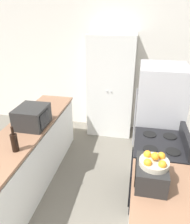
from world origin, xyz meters
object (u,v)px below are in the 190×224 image
at_px(refrigerator, 158,120).
at_px(fruit_bowl, 154,161).
at_px(wine_bottle, 14,142).
at_px(toaster_oven, 151,174).
at_px(pantry_cabinet, 111,87).
at_px(stove, 156,171).
at_px(microwave, 32,117).

height_order(refrigerator, fruit_bowl, refrigerator).
relative_size(wine_bottle, toaster_oven, 0.83).
relative_size(refrigerator, wine_bottle, 5.37).
bearing_deg(refrigerator, wine_bottle, -142.96).
bearing_deg(fruit_bowl, pantry_cabinet, 106.22).
bearing_deg(toaster_oven, pantry_cabinet, 105.96).
xyz_separation_m(stove, fruit_bowl, (-0.14, -0.74, 0.71)).
height_order(microwave, fruit_bowl, fruit_bowl).
xyz_separation_m(wine_bottle, toaster_oven, (1.52, -0.23, -0.01)).
bearing_deg(toaster_oven, fruit_bowl, -26.54).
bearing_deg(refrigerator, toaster_oven, -96.30).
distance_m(stove, fruit_bowl, 1.03).
bearing_deg(pantry_cabinet, wine_bottle, -109.94).
bearing_deg(toaster_oven, microwave, 152.45).
relative_size(pantry_cabinet, toaster_oven, 5.24).
relative_size(refrigerator, toaster_oven, 4.43).
bearing_deg(wine_bottle, stove, 16.79).
xyz_separation_m(refrigerator, fruit_bowl, (-0.15, -1.51, 0.32)).
distance_m(refrigerator, wine_bottle, 2.12).
bearing_deg(wine_bottle, toaster_oven, -8.48).
height_order(stove, fruit_bowl, fruit_bowl).
xyz_separation_m(pantry_cabinet, wine_bottle, (-0.82, -2.25, 0.03)).
relative_size(pantry_cabinet, refrigerator, 1.18).
height_order(microwave, toaster_oven, microwave).
bearing_deg(stove, toaster_oven, -101.67).
distance_m(pantry_cabinet, toaster_oven, 2.58).
bearing_deg(refrigerator, microwave, -159.21).
distance_m(wine_bottle, fruit_bowl, 1.56).
relative_size(stove, toaster_oven, 2.79).
height_order(stove, wine_bottle, wine_bottle).
height_order(stove, microwave, microwave).
bearing_deg(toaster_oven, refrigerator, 83.70).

